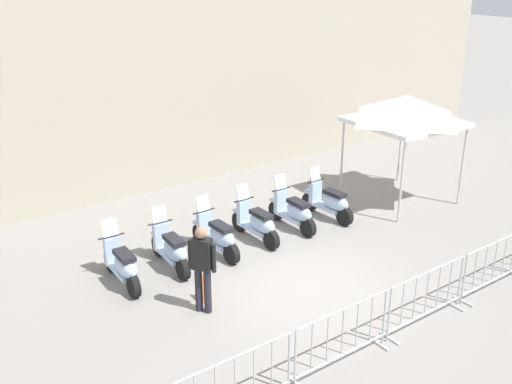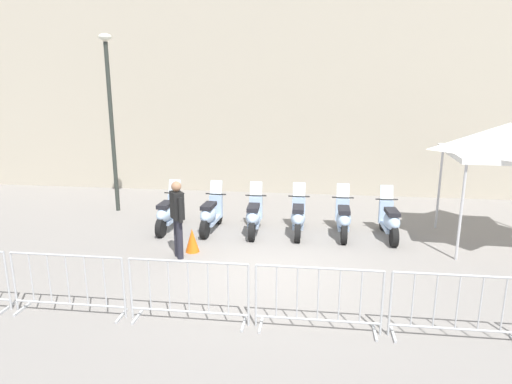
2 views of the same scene
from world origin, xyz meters
name	(u,v)px [view 1 (image 1 of 2)]	position (x,y,z in m)	size (l,w,h in m)	color
ground_plane	(301,289)	(0.00, 0.00, 0.00)	(120.00, 120.00, 0.00)	gray
motorcycle_0	(122,265)	(-2.94, 2.07, 0.45)	(0.56, 1.72, 1.24)	black
motorcycle_1	(171,249)	(-1.82, 2.18, 0.45)	(0.56, 1.72, 1.24)	black
motorcycle_2	(217,236)	(-0.69, 2.22, 0.45)	(0.56, 1.73, 1.24)	black
motorcycle_3	(257,223)	(0.43, 2.33, 0.45)	(0.56, 1.73, 1.24)	black
motorcycle_4	(294,212)	(1.56, 2.42, 0.45)	(0.56, 1.72, 1.24)	black
motorcycle_5	(329,202)	(2.69, 2.44, 0.45)	(0.58, 1.73, 1.24)	black
barrier_segment_2	(342,338)	(-0.90, -2.27, 0.52)	(1.97, 0.54, 1.07)	#B2B5B7
barrier_segment_3	(426,298)	(1.15, -2.15, 0.52)	(1.97, 0.54, 1.07)	#B2B5B7
barrier_segment_4	(494,265)	(3.20, -2.04, 0.52)	(1.97, 0.54, 1.07)	#B2B5B7
officer_near_row_end	(202,265)	(-2.03, 0.34, 0.98)	(0.40, 0.45, 1.73)	#23232D
canopy_tent	(406,110)	(5.13, 2.44, 2.52)	(2.49, 2.49, 2.91)	silver
traffic_cone	(203,287)	(-1.84, 0.71, 0.28)	(0.32, 0.32, 0.55)	orange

